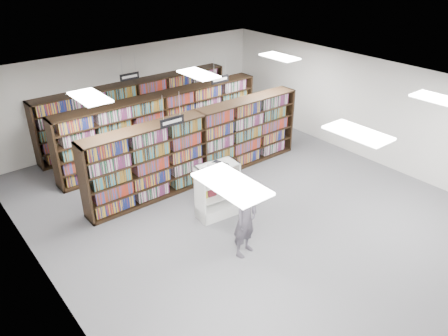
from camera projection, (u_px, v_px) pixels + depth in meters
floor at (246, 208)px, 11.53m from camera, size 12.00×12.00×0.00m
ceiling at (249, 91)px, 10.04m from camera, size 10.00×12.00×0.10m
wall_back at (132, 94)px, 14.93m from camera, size 10.00×0.10×3.20m
wall_left at (43, 228)px, 8.02m from camera, size 0.10×12.00×3.20m
wall_right at (368, 110)px, 13.55m from camera, size 0.10×12.00×3.20m
bookshelf_row_near at (200, 147)px, 12.42m from camera, size 7.00×0.60×2.10m
bookshelf_row_mid at (163, 126)px, 13.80m from camera, size 7.00×0.60×2.10m
bookshelf_row_far at (137, 111)px, 14.98m from camera, size 7.00×0.60×2.10m
aisle_sign_left at (172, 121)px, 10.21m from camera, size 0.65×0.02×0.80m
aisle_sign_right at (220, 79)px, 13.25m from camera, size 0.65×0.02×0.80m
aisle_sign_center at (129, 76)px, 13.52m from camera, size 0.65×0.02×0.80m
troffer_front_left at (232, 184)px, 6.33m from camera, size 0.60×1.20×0.04m
troffer_front_center at (358, 133)px, 7.98m from camera, size 0.60×1.20×0.04m
troffer_front_right at (441, 99)px, 9.64m from camera, size 0.60×1.20×0.04m
troffer_back_left at (90, 97)px, 9.78m from camera, size 0.60×1.20×0.04m
troffer_back_center at (198, 74)px, 11.44m from camera, size 0.60×1.20×0.04m
troffer_back_right at (280, 57)px, 13.09m from camera, size 0.60×1.20×0.04m
endcap_display at (217, 198)px, 11.04m from camera, size 1.10×0.63×1.47m
open_book at (214, 166)px, 10.40m from camera, size 0.76×0.56×0.13m
shopper at (245, 219)px, 9.48m from camera, size 0.76×0.60×1.82m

